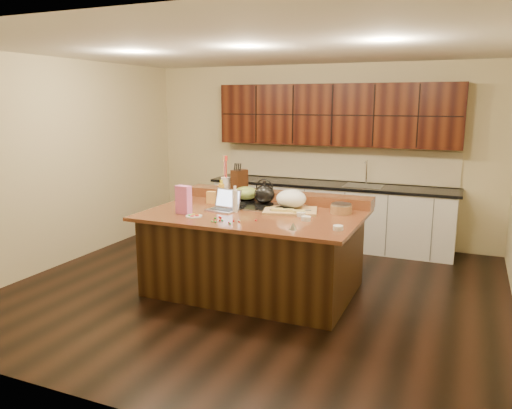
% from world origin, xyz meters
% --- Properties ---
extents(room, '(5.52, 5.02, 2.72)m').
position_xyz_m(room, '(0.00, 0.00, 1.35)').
color(room, black).
rests_on(room, ground).
extents(island, '(2.40, 1.60, 0.92)m').
position_xyz_m(island, '(0.00, 0.00, 0.46)').
color(island, black).
rests_on(island, ground).
extents(back_ledge, '(2.40, 0.30, 0.12)m').
position_xyz_m(back_ledge, '(0.00, 0.70, 0.98)').
color(back_ledge, black).
rests_on(back_ledge, island).
extents(cooktop, '(0.92, 0.52, 0.05)m').
position_xyz_m(cooktop, '(0.00, 0.30, 0.94)').
color(cooktop, gray).
rests_on(cooktop, island).
extents(back_counter, '(3.70, 0.66, 2.40)m').
position_xyz_m(back_counter, '(0.30, 2.23, 0.98)').
color(back_counter, silver).
rests_on(back_counter, ground).
extents(kettle, '(0.29, 0.29, 0.22)m').
position_xyz_m(kettle, '(0.00, 0.30, 1.07)').
color(kettle, black).
rests_on(kettle, cooktop).
extents(green_bowl, '(0.36, 0.36, 0.16)m').
position_xyz_m(green_bowl, '(-0.30, 0.43, 1.05)').
color(green_bowl, olive).
rests_on(green_bowl, cooktop).
extents(laptop, '(0.38, 0.32, 0.24)m').
position_xyz_m(laptop, '(-0.36, -0.02, 0.98)').
color(laptop, '#B7B7BC').
rests_on(laptop, island).
extents(oil_bottle, '(0.07, 0.07, 0.27)m').
position_xyz_m(oil_bottle, '(-0.48, 0.13, 1.06)').
color(oil_bottle, gold).
rests_on(oil_bottle, island).
extents(vinegar_bottle, '(0.08, 0.08, 0.25)m').
position_xyz_m(vinegar_bottle, '(-0.21, -0.07, 1.04)').
color(vinegar_bottle, silver).
rests_on(vinegar_bottle, island).
extents(wooden_tray, '(0.68, 0.57, 0.24)m').
position_xyz_m(wooden_tray, '(0.35, 0.25, 1.03)').
color(wooden_tray, tan).
rests_on(wooden_tray, island).
extents(ramekin_a, '(0.13, 0.13, 0.04)m').
position_xyz_m(ramekin_a, '(1.06, -0.41, 0.94)').
color(ramekin_a, white).
rests_on(ramekin_a, island).
extents(ramekin_b, '(0.13, 0.13, 0.04)m').
position_xyz_m(ramekin_b, '(0.66, -0.15, 0.94)').
color(ramekin_b, white).
rests_on(ramekin_b, island).
extents(ramekin_c, '(0.13, 0.13, 0.04)m').
position_xyz_m(ramekin_c, '(0.55, 0.03, 0.94)').
color(ramekin_c, white).
rests_on(ramekin_c, island).
extents(strainer_bowl, '(0.30, 0.30, 0.09)m').
position_xyz_m(strainer_bowl, '(0.91, 0.34, 0.97)').
color(strainer_bowl, '#996B3F').
rests_on(strainer_bowl, island).
extents(kitchen_timer, '(0.10, 0.10, 0.07)m').
position_xyz_m(kitchen_timer, '(0.66, -0.57, 0.96)').
color(kitchen_timer, silver).
rests_on(kitchen_timer, island).
extents(pink_bag, '(0.18, 0.11, 0.31)m').
position_xyz_m(pink_bag, '(-0.69, -0.37, 1.08)').
color(pink_bag, pink).
rests_on(pink_bag, island).
extents(candy_plate, '(0.19, 0.19, 0.01)m').
position_xyz_m(candy_plate, '(-0.52, -0.46, 0.93)').
color(candy_plate, white).
rests_on(candy_plate, island).
extents(package_box, '(0.12, 0.09, 0.15)m').
position_xyz_m(package_box, '(-0.69, 0.26, 0.99)').
color(package_box, gold).
rests_on(package_box, island).
extents(utensil_crock, '(0.14, 0.14, 0.14)m').
position_xyz_m(utensil_crock, '(-0.71, 0.70, 1.11)').
color(utensil_crock, white).
rests_on(utensil_crock, back_ledge).
extents(knife_block, '(0.18, 0.23, 0.25)m').
position_xyz_m(knife_block, '(-0.51, 0.70, 1.16)').
color(knife_block, black).
rests_on(knife_block, back_ledge).
extents(gumdrop_0, '(0.02, 0.02, 0.02)m').
position_xyz_m(gumdrop_0, '(-0.24, -0.39, 0.93)').
color(gumdrop_0, red).
rests_on(gumdrop_0, island).
extents(gumdrop_1, '(0.02, 0.02, 0.02)m').
position_xyz_m(gumdrop_1, '(0.00, -0.62, 0.93)').
color(gumdrop_1, '#198C26').
rests_on(gumdrop_1, island).
extents(gumdrop_2, '(0.02, 0.02, 0.02)m').
position_xyz_m(gumdrop_2, '(-0.03, -0.59, 0.93)').
color(gumdrop_2, red).
rests_on(gumdrop_2, island).
extents(gumdrop_3, '(0.02, 0.02, 0.02)m').
position_xyz_m(gumdrop_3, '(-0.16, -0.53, 0.93)').
color(gumdrop_3, '#198C26').
rests_on(gumdrop_3, island).
extents(gumdrop_4, '(0.02, 0.02, 0.02)m').
position_xyz_m(gumdrop_4, '(-0.02, -0.50, 0.93)').
color(gumdrop_4, red).
rests_on(gumdrop_4, island).
extents(gumdrop_5, '(0.02, 0.02, 0.02)m').
position_xyz_m(gumdrop_5, '(-0.21, -0.61, 0.93)').
color(gumdrop_5, '#198C26').
rests_on(gumdrop_5, island).
extents(gumdrop_6, '(0.02, 0.02, 0.02)m').
position_xyz_m(gumdrop_6, '(-0.21, -0.42, 0.93)').
color(gumdrop_6, red).
rests_on(gumdrop_6, island).
extents(gumdrop_7, '(0.02, 0.02, 0.02)m').
position_xyz_m(gumdrop_7, '(-0.17, -0.61, 0.93)').
color(gumdrop_7, '#198C26').
rests_on(gumdrop_7, island).
extents(gumdrop_8, '(0.02, 0.02, 0.02)m').
position_xyz_m(gumdrop_8, '(0.19, -0.38, 0.93)').
color(gumdrop_8, red).
rests_on(gumdrop_8, island).
extents(gumdrop_9, '(0.02, 0.02, 0.02)m').
position_xyz_m(gumdrop_9, '(-0.14, -0.53, 0.93)').
color(gumdrop_9, '#198C26').
rests_on(gumdrop_9, island).
extents(gumdrop_10, '(0.02, 0.02, 0.02)m').
position_xyz_m(gumdrop_10, '(0.05, -0.50, 0.93)').
color(gumdrop_10, red).
rests_on(gumdrop_10, island).
extents(gumdrop_11, '(0.02, 0.02, 0.02)m').
position_xyz_m(gumdrop_11, '(0.04, -0.49, 0.93)').
color(gumdrop_11, '#198C26').
rests_on(gumdrop_11, island).
extents(gumdrop_12, '(0.02, 0.02, 0.02)m').
position_xyz_m(gumdrop_12, '(-0.15, -0.54, 0.93)').
color(gumdrop_12, red).
rests_on(gumdrop_12, island).
extents(gumdrop_13, '(0.02, 0.02, 0.02)m').
position_xyz_m(gumdrop_13, '(-0.25, -0.47, 0.93)').
color(gumdrop_13, '#198C26').
rests_on(gumdrop_13, island).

